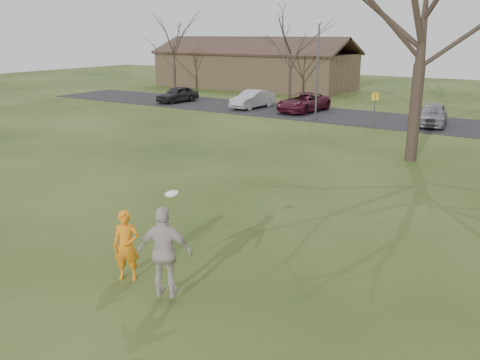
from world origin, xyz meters
name	(u,v)px	position (x,y,z in m)	size (l,w,h in m)	color
ground	(144,287)	(0.00, 0.00, 0.00)	(120.00, 120.00, 0.00)	#1E380F
parking_strip	(419,123)	(0.00, 25.00, 0.02)	(62.00, 6.50, 0.04)	black
player_defender	(126,246)	(-0.57, 0.10, 0.82)	(0.60, 0.39, 1.65)	orange
car_0	(177,94)	(-19.11, 24.43, 0.68)	(1.52, 3.77, 1.28)	black
car_1	(253,99)	(-12.24, 24.90, 0.71)	(1.41, 4.04, 1.33)	#A9A8AE
car_2	(303,102)	(-8.23, 25.29, 0.70)	(2.20, 4.78, 1.33)	#4A1121
car_4	(432,114)	(0.82, 24.50, 0.73)	(1.62, 4.02, 1.37)	gray
catching_play	(165,252)	(0.87, -0.22, 1.14)	(1.24, 0.91, 2.31)	beige
building	(254,69)	(-20.00, 38.00, 1.93)	(20.60, 8.50, 5.14)	#8C6D4C
lamp_post	(318,58)	(-6.00, 22.50, 3.97)	(0.34, 0.34, 6.27)	#47474C
sign_yellow	(375,103)	(-2.00, 22.00, 1.45)	(0.35, 0.35, 2.08)	#47474C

